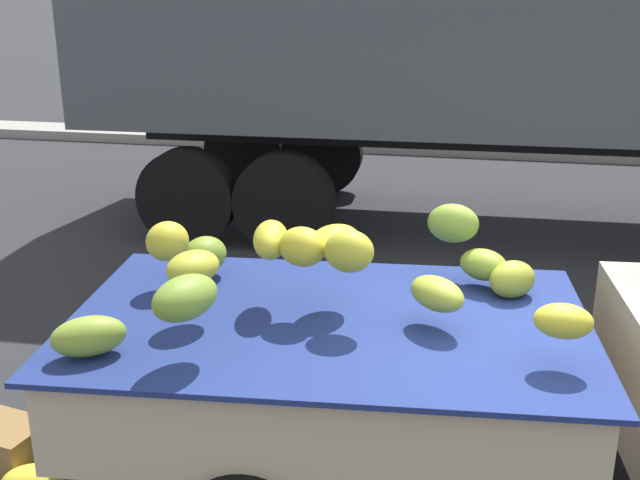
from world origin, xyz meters
TOP-DOWN VIEW (x-y plane):
  - curb_strip at (0.00, 9.10)m, footprint 80.00×0.80m
  - semi_trailer at (0.88, 5.09)m, footprint 12.05×2.85m
  - produce_crate at (-3.41, -0.32)m, footprint 0.58×0.46m

SIDE VIEW (x-z plane):
  - curb_strip at x=0.00m, z-range 0.00..0.16m
  - produce_crate at x=-3.41m, z-range 0.00..0.27m
  - semi_trailer at x=0.88m, z-range 0.57..4.52m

